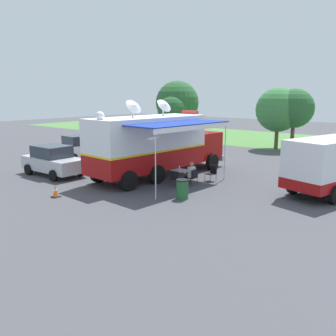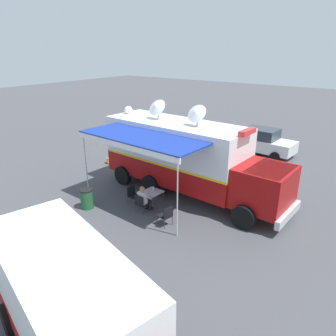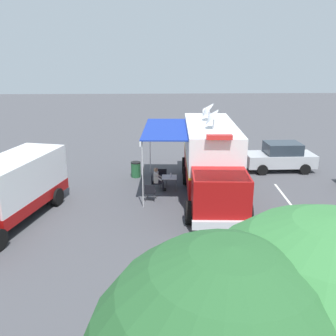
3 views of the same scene
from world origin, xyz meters
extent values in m
plane|color=#47474C|center=(0.00, 0.00, 0.00)|extent=(100.00, 100.00, 0.00)
cube|color=silver|center=(-3.66, 1.97, 0.00)|extent=(0.37, 4.80, 0.01)
cube|color=#9E0F0F|center=(0.00, 0.00, 1.15)|extent=(2.88, 7.32, 1.10)
cube|color=white|center=(0.00, 0.00, 2.55)|extent=(2.88, 7.32, 1.70)
cube|color=yellow|center=(0.00, 0.00, 1.70)|extent=(2.90, 7.34, 0.10)
cube|color=#9E0F0F|center=(0.25, 4.64, 1.45)|extent=(2.41, 2.22, 1.70)
cube|color=#28333D|center=(0.26, 4.84, 1.95)|extent=(2.22, 1.58, 0.70)
cube|color=silver|center=(0.30, 5.77, 0.55)|extent=(2.38, 0.32, 0.36)
cylinder|color=black|center=(-1.01, 4.51, 0.50)|extent=(0.35, 1.01, 1.00)
cylinder|color=black|center=(1.48, 4.38, 0.50)|extent=(0.35, 1.01, 1.00)
cylinder|color=black|center=(-1.28, -0.47, 0.50)|extent=(0.35, 1.01, 1.00)
cylinder|color=black|center=(1.22, -0.61, 0.50)|extent=(0.35, 1.01, 1.00)
cylinder|color=black|center=(-1.38, -2.45, 0.50)|extent=(0.35, 1.01, 1.00)
cylinder|color=black|center=(1.12, -2.58, 0.50)|extent=(0.35, 1.01, 1.00)
cube|color=white|center=(0.00, 0.00, 3.45)|extent=(2.88, 7.32, 0.10)
cube|color=red|center=(0.20, 3.69, 3.62)|extent=(1.11, 0.34, 0.20)
cylinder|color=silver|center=(-0.06, -1.08, 3.73)|extent=(0.10, 0.10, 0.45)
cone|color=silver|center=(0.09, -1.09, 4.13)|extent=(0.76, 0.94, 0.81)
cylinder|color=silver|center=(0.07, 1.26, 3.73)|extent=(0.10, 0.10, 0.45)
cone|color=silver|center=(0.22, 1.25, 4.13)|extent=(0.76, 0.94, 0.81)
sphere|color=white|center=(-0.17, -3.20, 3.68)|extent=(0.44, 0.44, 0.44)
cube|color=#193399|center=(2.35, -0.12, 3.25)|extent=(2.50, 5.87, 0.06)
cube|color=white|center=(3.41, -0.18, 3.11)|extent=(0.38, 5.76, 0.24)
cylinder|color=silver|center=(3.49, 2.55, 1.63)|extent=(0.05, 0.05, 3.25)
cylinder|color=silver|center=(3.20, -2.90, 1.63)|extent=(0.05, 0.05, 3.25)
cube|color=silver|center=(2.16, 0.25, 0.71)|extent=(0.84, 0.84, 0.03)
cylinder|color=#333338|center=(1.81, 0.64, 0.35)|extent=(0.03, 0.03, 0.70)
cylinder|color=#333338|center=(2.55, 0.60, 0.35)|extent=(0.03, 0.03, 0.70)
cylinder|color=#333338|center=(1.77, -0.10, 0.35)|extent=(0.03, 0.03, 0.70)
cylinder|color=#333338|center=(2.51, -0.14, 0.35)|extent=(0.03, 0.03, 0.70)
cylinder|color=silver|center=(2.08, 0.26, 0.83)|extent=(0.07, 0.07, 0.20)
cylinder|color=white|center=(2.08, 0.26, 0.94)|extent=(0.04, 0.04, 0.02)
cube|color=black|center=(2.86, 0.29, 0.42)|extent=(0.50, 0.50, 0.04)
cube|color=black|center=(3.08, 0.27, 0.65)|extent=(0.07, 0.48, 0.44)
cylinder|color=#333338|center=(2.63, 0.08, 0.21)|extent=(0.02, 0.02, 0.42)
cylinder|color=#333338|center=(2.65, 0.52, 0.21)|extent=(0.02, 0.02, 0.42)
cylinder|color=#333338|center=(3.07, 0.06, 0.21)|extent=(0.02, 0.02, 0.42)
cylinder|color=#333338|center=(3.09, 0.49, 0.21)|extent=(0.02, 0.02, 0.42)
cube|color=black|center=(2.52, -0.50, 0.42)|extent=(0.50, 0.50, 0.04)
cube|color=black|center=(2.51, -0.72, 0.65)|extent=(0.48, 0.07, 0.44)
cylinder|color=#333338|center=(2.31, -0.27, 0.21)|extent=(0.02, 0.02, 0.42)
cylinder|color=#333338|center=(2.75, -0.29, 0.21)|extent=(0.02, 0.02, 0.42)
cylinder|color=#333338|center=(2.29, -0.71, 0.21)|extent=(0.02, 0.02, 0.42)
cylinder|color=#333338|center=(2.73, -0.73, 0.21)|extent=(0.02, 0.02, 0.42)
cube|color=black|center=(3.13, 1.69, 0.42)|extent=(0.57, 0.57, 0.04)
cube|color=black|center=(3.18, 1.91, 0.65)|extent=(0.48, 0.14, 0.44)
cylinder|color=#333338|center=(3.30, 1.43, 0.21)|extent=(0.02, 0.02, 0.42)
cylinder|color=#333338|center=(2.87, 1.53, 0.21)|extent=(0.02, 0.02, 0.42)
cylinder|color=#333338|center=(3.39, 1.86, 0.21)|extent=(0.02, 0.02, 0.42)
cylinder|color=#333338|center=(2.96, 1.96, 0.21)|extent=(0.02, 0.02, 0.42)
cube|color=silver|center=(2.86, 0.29, 0.72)|extent=(0.26, 0.37, 0.56)
sphere|color=#A37556|center=(2.86, 0.29, 1.14)|extent=(0.22, 0.22, 0.22)
cylinder|color=silver|center=(2.73, 0.06, 0.76)|extent=(0.43, 0.11, 0.34)
cylinder|color=silver|center=(2.75, 0.52, 0.76)|extent=(0.43, 0.11, 0.34)
cylinder|color=black|center=(2.68, 0.20, 0.44)|extent=(0.39, 0.15, 0.13)
cylinder|color=black|center=(2.50, 0.21, 0.21)|extent=(0.11, 0.11, 0.42)
cube|color=black|center=(2.44, 0.21, 0.04)|extent=(0.24, 0.11, 0.07)
cylinder|color=black|center=(2.69, 0.40, 0.44)|extent=(0.39, 0.15, 0.13)
cylinder|color=black|center=(2.51, 0.41, 0.21)|extent=(0.11, 0.11, 0.42)
cube|color=black|center=(2.45, 0.41, 0.04)|extent=(0.24, 0.11, 0.07)
cylinder|color=#235B33|center=(4.04, -2.02, 0.42)|extent=(0.56, 0.56, 0.85)
cylinder|color=black|center=(4.04, -2.02, 0.88)|extent=(0.57, 0.57, 0.06)
cube|color=black|center=(-0.66, -5.61, 0.01)|extent=(0.36, 0.36, 0.03)
cone|color=orange|center=(-0.66, -5.61, 0.31)|extent=(0.26, 0.26, 0.55)
cylinder|color=white|center=(-0.66, -5.61, 0.33)|extent=(0.17, 0.17, 0.06)
cube|color=white|center=(8.97, 3.27, 1.60)|extent=(3.32, 5.56, 2.20)
cube|color=#9E0F0F|center=(8.97, 3.27, 0.75)|extent=(3.34, 5.58, 0.50)
cylinder|color=black|center=(7.60, 2.15, 0.42)|extent=(0.46, 0.88, 0.84)
cylinder|color=black|center=(9.64, 1.63, 0.42)|extent=(0.46, 0.88, 0.84)
cube|color=#B2B5BA|center=(-4.80, -3.00, 0.70)|extent=(4.22, 1.86, 0.76)
cube|color=#28333D|center=(-4.95, -3.00, 1.42)|extent=(2.12, 1.63, 0.68)
cylinder|color=black|center=(-3.51, -2.08, 0.32)|extent=(0.64, 0.23, 0.64)
cylinder|color=black|center=(-3.49, -3.88, 0.32)|extent=(0.64, 0.23, 0.64)
cylinder|color=black|center=(-6.11, -2.12, 0.32)|extent=(0.64, 0.23, 0.64)
cylinder|color=black|center=(-6.09, -3.92, 0.32)|extent=(0.64, 0.23, 0.64)
camera|label=1|loc=(13.82, -14.66, 4.72)|focal=38.59mm
camera|label=2|loc=(12.11, 8.45, 6.83)|focal=33.62mm
camera|label=3|loc=(2.91, 18.93, 6.97)|focal=39.80mm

